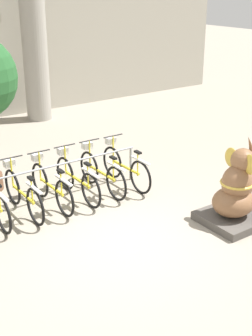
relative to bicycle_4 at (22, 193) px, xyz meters
name	(u,v)px	position (x,y,z in m)	size (l,w,h in m)	color
ground_plane	(122,237)	(1.02, -1.81, -0.42)	(60.00, 60.00, 0.00)	gray
column_right	(34,34)	(3.06, 5.79, 2.21)	(0.95, 0.95, 5.16)	gray
bike_rack	(19,180)	(0.00, 0.14, 0.22)	(5.29, 0.05, 0.77)	gray
bicycle_4	(22,193)	(0.00, 0.00, 0.00)	(0.48, 1.77, 1.00)	black
bicycle_5	(51,186)	(0.59, 0.00, 0.00)	(0.48, 1.77, 1.00)	black
bicycle_6	(77,179)	(1.17, 0.02, 0.00)	(0.48, 1.77, 1.00)	black
bicycle_7	(101,172)	(1.76, 0.02, 0.00)	(0.48, 1.77, 1.00)	black
bicycle_8	(125,166)	(2.34, 0.00, 0.00)	(0.48, 1.77, 1.00)	black
elephant_statue	(236,194)	(3.01, -2.53, 0.14)	(1.06, 1.06, 1.64)	#4C4742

